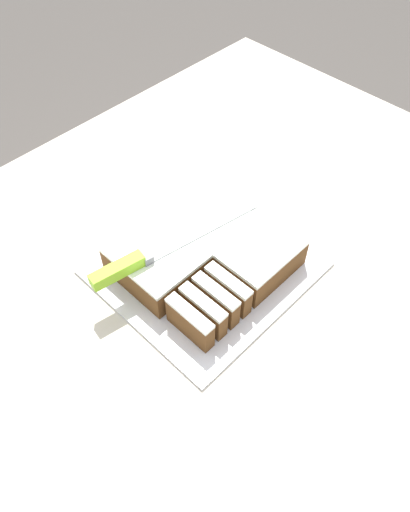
# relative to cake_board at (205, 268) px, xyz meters

# --- Properties ---
(ground_plane) EXTENTS (8.00, 8.00, 0.00)m
(ground_plane) POSITION_rel_cake_board_xyz_m (-0.01, -0.04, -0.90)
(ground_plane) COLOR #4C4742
(countertop) EXTENTS (1.40, 1.10, 0.90)m
(countertop) POSITION_rel_cake_board_xyz_m (-0.01, -0.04, -0.45)
(countertop) COLOR beige
(countertop) RESTS_ON ground_plane
(cake_board) EXTENTS (0.34, 0.32, 0.01)m
(cake_board) POSITION_rel_cake_board_xyz_m (0.00, 0.00, 0.00)
(cake_board) COLOR silver
(cake_board) RESTS_ON countertop
(cake) EXTENTS (0.26, 0.24, 0.06)m
(cake) POSITION_rel_cake_board_xyz_m (0.01, 0.01, 0.03)
(cake) COLOR brown
(cake) RESTS_ON cake_board
(knife) EXTENTS (0.32, 0.08, 0.02)m
(knife) POSITION_rel_cake_board_xyz_m (-0.10, 0.05, 0.07)
(knife) COLOR silver
(knife) RESTS_ON cake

